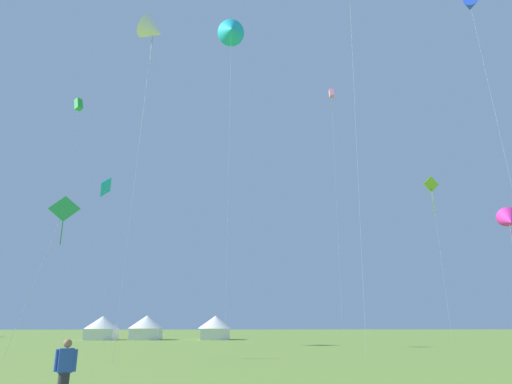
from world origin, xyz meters
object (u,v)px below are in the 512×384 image
Objects in this scene: festival_tent_left at (102,327)px; festival_tent_right at (215,326)px; kite_cyan_delta at (231,31)px; kite_blue_delta at (470,6)px; kite_green_diamond at (64,211)px; kite_lime_diamond at (431,188)px; kite_magenta_delta at (509,220)px; kite_cyan_diamond at (106,188)px; festival_tent_center at (147,326)px; kite_pink_box at (332,95)px; person_spectator at (64,375)px; kite_green_box at (78,106)px; kite_white_delta at (153,30)px.

festival_tent_left is 16.12m from festival_tent_right.
kite_blue_delta reaches higher than kite_cyan_delta.
kite_green_diamond reaches higher than festival_tent_left.
kite_magenta_delta is at bearing -106.98° from kite_lime_diamond.
kite_lime_diamond is 2.22× the size of kite_magenta_delta.
festival_tent_right is (-30.53, 8.51, -19.07)m from kite_lime_diamond.
kite_cyan_diamond is 1.79× the size of kite_magenta_delta.
kite_cyan_diamond is 3.53× the size of festival_tent_center.
kite_magenta_delta is 1.97× the size of festival_tent_center.
kite_lime_diamond is at bearing -15.58° from festival_tent_right.
kite_green_diamond is at bearing -104.67° from festival_tent_right.
kite_magenta_delta is at bearing -50.87° from festival_tent_center.
kite_blue_delta is at bearing -12.86° from kite_cyan_diamond.
kite_lime_diamond is 0.62× the size of kite_pink_box.
kite_green_diamond reaches higher than person_spectator.
festival_tent_right is (-28.04, 27.77, -34.37)m from kite_blue_delta.
kite_green_box is 35.75m from festival_tent_right.
kite_green_diamond is 31.23m from kite_magenta_delta.
kite_magenta_delta is (31.21, -0.90, -0.35)m from kite_green_diamond.
kite_blue_delta is 3.65× the size of kite_magenta_delta.
kite_blue_delta reaches higher than kite_green_box.
kite_cyan_diamond is 45.74m from kite_blue_delta.
kite_pink_box is at bearing -24.72° from festival_tent_right.
kite_lime_diamond is at bearing 73.02° from kite_magenta_delta.
kite_white_delta reaches higher than festival_tent_center.
kite_green_box reaches higher than kite_magenta_delta.
kite_lime_diamond is at bearing 54.76° from person_spectator.
kite_green_box is 0.70× the size of kite_blue_delta.
kite_pink_box is 2.01× the size of kite_cyan_diamond.
kite_cyan_diamond is at bearing 55.63° from kite_green_box.
kite_green_box is 42.84m from person_spectator.
kite_blue_delta reaches higher than person_spectator.
festival_tent_center reaches higher than person_spectator.
kite_green_diamond is 2.14× the size of festival_tent_left.
kite_cyan_delta is at bearing -19.39° from kite_green_box.
kite_blue_delta is at bearing 58.03° from kite_magenta_delta.
kite_green_box is 5.07× the size of festival_tent_right.
kite_green_diamond reaches higher than festival_tent_right.
kite_magenta_delta is at bearing -60.89° from festival_tent_right.
festival_tent_center is (-26.77, 7.78, -33.75)m from kite_pink_box.
kite_cyan_diamond is at bearing -78.64° from festival_tent_left.
kite_green_box is 32.81m from festival_tent_center.
kite_cyan_delta reaches higher than kite_cyan_diamond.
kite_white_delta is 45.91m from festival_tent_left.
kite_cyan_delta is 41.01m from person_spectator.
festival_tent_right is at bearing 155.28° from kite_pink_box.
kite_magenta_delta is (19.93, -10.07, -22.01)m from kite_cyan_delta.
festival_tent_left is (-46.65, 8.51, -19.11)m from kite_lime_diamond.
person_spectator is at bearing -84.12° from kite_white_delta.
kite_pink_box is 22.89m from kite_blue_delta.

